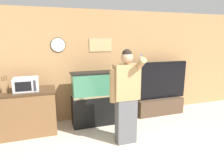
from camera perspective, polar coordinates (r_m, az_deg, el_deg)
wall_back_paneled at (r=4.88m, az=-4.83°, el=5.22°), size 10.00×0.08×2.60m
counter_island at (r=4.52m, az=-23.67°, el=-7.44°), size 1.26×0.64×0.94m
microwave at (r=4.31m, az=-23.32°, el=-0.07°), size 0.46×0.37×0.26m
knife_block at (r=4.35m, az=-28.27°, el=-0.58°), size 0.12×0.08×0.33m
aquarium_on_stand at (r=4.58m, az=-4.12°, el=-4.12°), size 1.17×0.39×1.23m
tv_on_stand at (r=5.39m, az=13.32°, el=-4.19°), size 1.51×0.40×1.37m
person_standing at (r=3.67m, az=3.99°, el=-3.45°), size 0.56×0.42×1.78m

